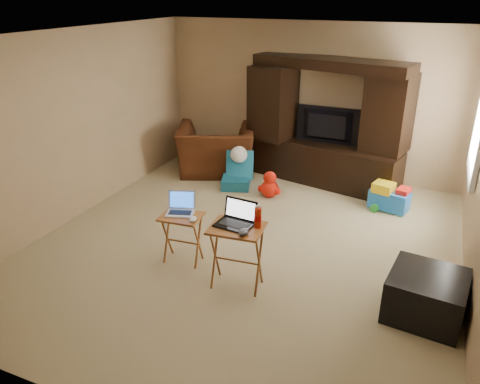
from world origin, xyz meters
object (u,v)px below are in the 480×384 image
at_px(entertainment_center, 327,123).
at_px(tray_table_right, 237,257).
at_px(mouse_left, 193,219).
at_px(water_bottle, 258,218).
at_px(laptop_left, 180,205).
at_px(child_rocker, 236,171).
at_px(mouse_right, 244,232).
at_px(tray_table_left, 182,239).
at_px(television, 326,126).
at_px(recliner, 216,150).
at_px(laptop_right, 234,215).
at_px(push_toy, 390,197).
at_px(plush_toy, 270,184).
at_px(ottoman, 426,296).

xyz_separation_m(entertainment_center, tray_table_right, (-0.13, -3.27, -0.64)).
xyz_separation_m(mouse_left, water_bottle, (0.79, -0.07, 0.20)).
bearing_deg(mouse_left, laptop_left, 155.49).
bearing_deg(child_rocker, mouse_left, -96.19).
bearing_deg(mouse_right, tray_table_left, 159.74).
height_order(television, recliner, television).
bearing_deg(mouse_right, child_rocker, 115.24).
xyz_separation_m(television, laptop_right, (-0.17, -3.22, -0.13)).
bearing_deg(mouse_left, tray_table_right, -13.87).
distance_m(television, push_toy, 1.50).
xyz_separation_m(television, plush_toy, (-0.60, -0.89, -0.75)).
height_order(recliner, tray_table_left, recliner).
relative_size(child_rocker, tray_table_left, 0.98).
xyz_separation_m(plush_toy, mouse_left, (-0.12, -2.20, 0.41)).
xyz_separation_m(ottoman, mouse_right, (-1.75, -0.39, 0.52)).
bearing_deg(television, mouse_right, 91.29).
bearing_deg(mouse_left, water_bottle, -4.74).
distance_m(tray_table_right, laptop_left, 0.92).
xyz_separation_m(push_toy, water_bottle, (-1.07, -2.51, 0.61)).
height_order(recliner, mouse_right, recliner).
distance_m(tray_table_left, laptop_right, 0.93).
bearing_deg(push_toy, child_rocker, -163.06).
bearing_deg(laptop_left, push_toy, 30.44).
relative_size(push_toy, water_bottle, 2.52).
height_order(television, push_toy, television).
bearing_deg(water_bottle, push_toy, 66.98).
xyz_separation_m(television, mouse_right, (-0.00, -3.36, -0.22)).
distance_m(laptop_left, mouse_right, 1.01).
height_order(tray_table_left, laptop_left, laptop_left).
bearing_deg(tray_table_left, entertainment_center, 68.82).
distance_m(recliner, tray_table_left, 2.91).
distance_m(laptop_left, water_bottle, 1.03).
bearing_deg(recliner, child_rocker, 116.99).
bearing_deg(child_rocker, tray_table_left, -100.45).
bearing_deg(entertainment_center, ottoman, -47.14).
xyz_separation_m(entertainment_center, television, (0.00, -0.03, -0.04)).
height_order(entertainment_center, water_bottle, entertainment_center).
bearing_deg(tray_table_left, mouse_left, -24.82).
bearing_deg(entertainment_center, laptop_right, -80.40).
xyz_separation_m(tray_table_left, tray_table_right, (0.78, -0.22, 0.06)).
relative_size(child_rocker, ottoman, 0.83).
bearing_deg(laptop_left, mouse_left, -42.56).
relative_size(television, push_toy, 1.84).
distance_m(plush_toy, laptop_left, 2.18).
bearing_deg(plush_toy, entertainment_center, 56.77).
bearing_deg(laptop_right, ottoman, 12.97).
distance_m(laptop_right, water_bottle, 0.25).
xyz_separation_m(child_rocker, push_toy, (2.36, 0.11, -0.08)).
bearing_deg(tray_table_left, tray_table_right, -20.00).
height_order(tray_table_right, mouse_left, tray_table_right).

